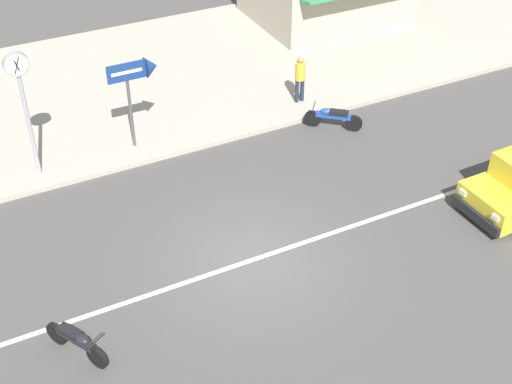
{
  "coord_description": "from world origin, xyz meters",
  "views": [
    {
      "loc": [
        -6.06,
        -12.14,
        12.2
      ],
      "look_at": [
        0.87,
        1.6,
        0.8
      ],
      "focal_mm": 50.0,
      "sensor_mm": 36.0,
      "label": 1
    }
  ],
  "objects_px": {
    "pedestrian_near_clock": "(300,75)",
    "street_clock": "(21,85)",
    "motorcycle_0": "(333,117)",
    "arrow_signboard": "(144,73)",
    "motorcycle_2": "(76,341)"
  },
  "relations": [
    {
      "from": "street_clock",
      "to": "arrow_signboard",
      "type": "relative_size",
      "value": 1.36
    },
    {
      "from": "pedestrian_near_clock",
      "to": "street_clock",
      "type": "bearing_deg",
      "value": -178.01
    },
    {
      "from": "motorcycle_0",
      "to": "motorcycle_2",
      "type": "relative_size",
      "value": 0.96
    },
    {
      "from": "arrow_signboard",
      "to": "pedestrian_near_clock",
      "type": "distance_m",
      "value": 5.63
    },
    {
      "from": "street_clock",
      "to": "arrow_signboard",
      "type": "distance_m",
      "value": 3.56
    },
    {
      "from": "pedestrian_near_clock",
      "to": "arrow_signboard",
      "type": "bearing_deg",
      "value": -178.36
    },
    {
      "from": "motorcycle_0",
      "to": "arrow_signboard",
      "type": "bearing_deg",
      "value": 163.46
    },
    {
      "from": "street_clock",
      "to": "motorcycle_0",
      "type": "bearing_deg",
      "value": -9.42
    },
    {
      "from": "street_clock",
      "to": "pedestrian_near_clock",
      "type": "xyz_separation_m",
      "value": [
        8.97,
        0.31,
        -1.92
      ]
    },
    {
      "from": "motorcycle_0",
      "to": "pedestrian_near_clock",
      "type": "height_order",
      "value": "pedestrian_near_clock"
    },
    {
      "from": "motorcycle_2",
      "to": "pedestrian_near_clock",
      "type": "xyz_separation_m",
      "value": [
        9.79,
        7.45,
        0.7
      ]
    },
    {
      "from": "motorcycle_0",
      "to": "pedestrian_near_clock",
      "type": "xyz_separation_m",
      "value": [
        -0.2,
        1.83,
        0.7
      ]
    },
    {
      "from": "motorcycle_0",
      "to": "pedestrian_near_clock",
      "type": "relative_size",
      "value": 0.92
    },
    {
      "from": "motorcycle_0",
      "to": "street_clock",
      "type": "xyz_separation_m",
      "value": [
        -9.17,
        1.52,
        2.63
      ]
    },
    {
      "from": "motorcycle_0",
      "to": "arrow_signboard",
      "type": "relative_size",
      "value": 0.54
    }
  ]
}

